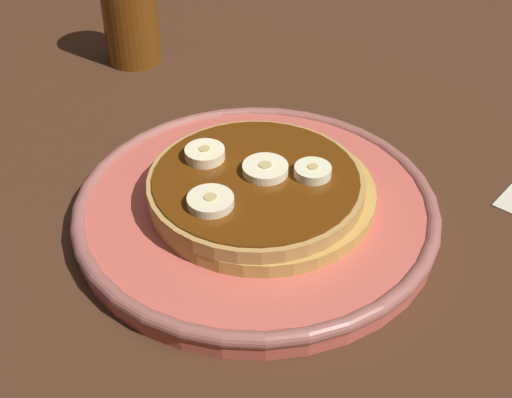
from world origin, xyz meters
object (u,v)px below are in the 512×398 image
at_px(plate, 256,208).
at_px(banana_slice_3, 205,154).
at_px(pancake_stack, 258,188).
at_px(banana_slice_2, 211,202).
at_px(syrup_bottle, 130,7).
at_px(banana_slice_1, 313,172).
at_px(banana_slice_0, 262,168).

height_order(plate, banana_slice_3, banana_slice_3).
height_order(pancake_stack, banana_slice_2, banana_slice_2).
xyz_separation_m(plate, syrup_bottle, (0.30, -0.05, 0.05)).
height_order(plate, syrup_bottle, syrup_bottle).
bearing_deg(banana_slice_2, syrup_bottle, -18.22).
relative_size(plate, banana_slice_1, 10.03).
bearing_deg(banana_slice_1, banana_slice_3, 38.43).
relative_size(banana_slice_0, banana_slice_2, 1.03).
relative_size(banana_slice_0, syrup_bottle, 0.26).
height_order(pancake_stack, banana_slice_1, banana_slice_1).
xyz_separation_m(pancake_stack, banana_slice_2, (-0.01, 0.05, 0.01)).
relative_size(plate, syrup_bottle, 2.09).
xyz_separation_m(pancake_stack, banana_slice_0, (0.00, -0.01, 0.02)).
relative_size(pancake_stack, banana_slice_0, 5.08).
relative_size(banana_slice_2, banana_slice_3, 1.08).
xyz_separation_m(banana_slice_2, banana_slice_3, (0.05, -0.03, 0.00)).
bearing_deg(pancake_stack, plate, 106.77).
bearing_deg(banana_slice_0, banana_slice_1, -135.48).
xyz_separation_m(plate, banana_slice_2, (-0.01, 0.05, 0.03)).
xyz_separation_m(banana_slice_3, syrup_bottle, (0.25, -0.07, 0.02)).
distance_m(banana_slice_0, banana_slice_1, 0.04).
bearing_deg(plate, syrup_bottle, -10.43).
relative_size(banana_slice_1, syrup_bottle, 0.21).
height_order(banana_slice_1, syrup_bottle, syrup_bottle).
bearing_deg(pancake_stack, banana_slice_3, 25.04).
bearing_deg(banana_slice_1, pancake_stack, 53.73).
height_order(banana_slice_3, syrup_bottle, syrup_bottle).
distance_m(banana_slice_2, banana_slice_3, 0.06).
height_order(plate, banana_slice_0, banana_slice_0).
bearing_deg(banana_slice_1, plate, 56.28).
bearing_deg(syrup_bottle, banana_slice_2, 161.78).
bearing_deg(banana_slice_3, banana_slice_1, -141.57).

